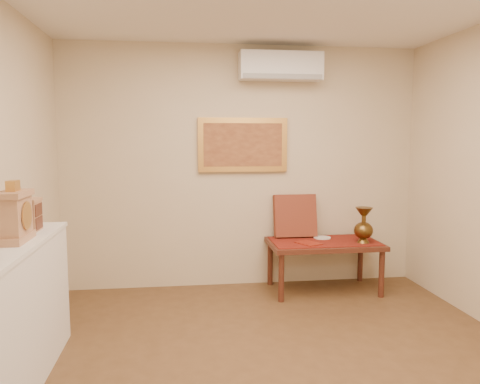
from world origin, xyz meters
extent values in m
plane|color=brown|center=(0.00, 0.00, 0.00)|extent=(4.50, 4.50, 0.00)
cube|color=beige|center=(0.00, 2.25, 1.35)|extent=(4.00, 0.02, 2.70)
cube|color=maroon|center=(0.85, 1.88, 0.55)|extent=(1.14, 0.59, 0.01)
cylinder|color=white|center=(0.87, 2.02, 0.56)|extent=(0.19, 0.19, 0.01)
cube|color=maroon|center=(0.64, 1.76, 0.56)|extent=(0.28, 0.31, 0.01)
cube|color=#5E1219|center=(0.59, 2.14, 0.80)|extent=(0.48, 0.20, 0.49)
cube|color=white|center=(-1.82, 0.00, 0.47)|extent=(0.35, 2.00, 0.95)
cube|color=tan|center=(-1.80, 0.27, 1.00)|extent=(0.16, 0.36, 0.05)
cube|color=tan|center=(-1.80, 0.27, 1.16)|extent=(0.14, 0.30, 0.25)
cylinder|color=beige|center=(-1.73, 0.27, 1.16)|extent=(0.01, 0.17, 0.17)
cylinder|color=#C68D3F|center=(-1.72, 0.27, 1.16)|extent=(0.01, 0.19, 0.19)
cube|color=tan|center=(-1.80, 0.27, 1.30)|extent=(0.17, 0.34, 0.04)
cube|color=#C68D3F|center=(-1.80, 0.27, 1.35)|extent=(0.06, 0.11, 0.07)
cube|color=tan|center=(-1.83, 0.64, 1.09)|extent=(0.15, 0.20, 0.22)
cube|color=#502418|center=(-1.76, 0.64, 1.04)|extent=(0.01, 0.17, 0.09)
cube|color=#502418|center=(-1.76, 0.64, 1.14)|extent=(0.01, 0.17, 0.09)
cube|color=tan|center=(-1.83, 0.64, 1.21)|extent=(0.16, 0.21, 0.02)
cube|color=#502418|center=(0.85, 1.88, 0.53)|extent=(1.20, 0.70, 0.05)
cylinder|color=#502418|center=(0.31, 1.59, 0.25)|extent=(0.06, 0.06, 0.50)
cylinder|color=#502418|center=(1.39, 1.59, 0.25)|extent=(0.06, 0.06, 0.50)
cylinder|color=#502418|center=(0.31, 2.17, 0.25)|extent=(0.06, 0.06, 0.50)
cylinder|color=#502418|center=(1.39, 2.17, 0.25)|extent=(0.06, 0.06, 0.50)
cube|color=#C68D3F|center=(0.00, 2.23, 1.60)|extent=(1.00, 0.05, 0.60)
cube|color=#A36238|center=(0.00, 2.20, 1.60)|extent=(0.88, 0.01, 0.48)
cube|color=silver|center=(0.40, 2.12, 2.45)|extent=(0.90, 0.24, 0.30)
cube|color=gray|center=(0.40, 2.00, 2.33)|extent=(0.86, 0.02, 0.05)
camera|label=1|loc=(-0.72, -2.97, 1.66)|focal=35.00mm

